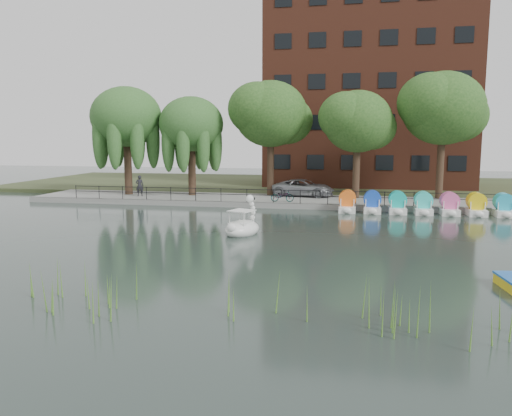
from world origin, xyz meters
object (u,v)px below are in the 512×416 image
(minivan, at_px, (304,186))
(swan_boat, at_px, (243,226))
(bicycle, at_px, (282,195))
(pedestrian, at_px, (140,184))

(minivan, xyz_separation_m, swan_boat, (-1.83, -14.85, -0.75))
(bicycle, relative_size, pedestrian, 0.87)
(pedestrian, bearing_deg, minivan, 172.14)
(bicycle, xyz_separation_m, swan_boat, (-0.61, -10.98, -0.45))
(pedestrian, xyz_separation_m, swan_boat, (11.41, -12.28, -0.94))
(minivan, xyz_separation_m, bicycle, (-1.22, -3.87, -0.30))
(bicycle, relative_size, swan_boat, 0.61)
(minivan, bearing_deg, swan_boat, -178.93)
(minivan, distance_m, swan_boat, 14.98)
(pedestrian, distance_m, swan_boat, 16.79)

